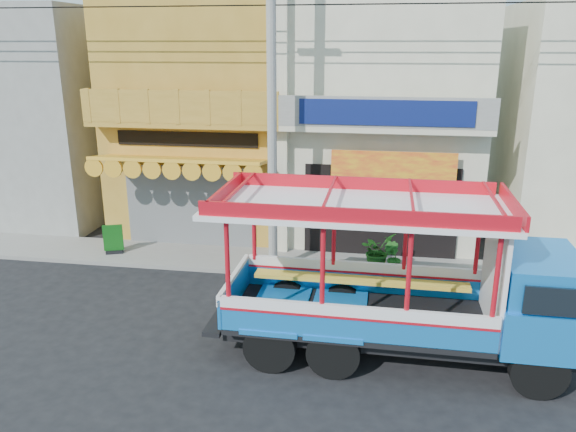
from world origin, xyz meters
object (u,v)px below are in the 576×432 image
object	(u,v)px
utility_pole	(277,97)
green_sign	(113,241)
potted_plant_b	(393,257)
songthaew_truck	(428,283)
potted_plant_a	(377,251)

from	to	relation	value
utility_pole	green_sign	world-z (taller)	utility_pole
green_sign	potted_plant_b	world-z (taller)	green_sign
green_sign	utility_pole	bearing A→B (deg)	-5.15
songthaew_truck	potted_plant_a	distance (m)	4.82
utility_pole	potted_plant_a	bearing A→B (deg)	11.25
songthaew_truck	green_sign	xyz separation A→B (m)	(-9.10, 4.51, -1.23)
utility_pole	potted_plant_b	distance (m)	5.53
green_sign	potted_plant_a	bearing A→B (deg)	0.58
green_sign	potted_plant_a	size ratio (longest dim) A/B	0.86
utility_pole	green_sign	size ratio (longest dim) A/B	30.72
songthaew_truck	potted_plant_b	bearing A→B (deg)	97.60
songthaew_truck	potted_plant_b	xyz separation A→B (m)	(-0.58, 4.34, -1.16)
songthaew_truck	utility_pole	bearing A→B (deg)	133.50
songthaew_truck	potted_plant_b	distance (m)	4.53
songthaew_truck	green_sign	world-z (taller)	songthaew_truck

